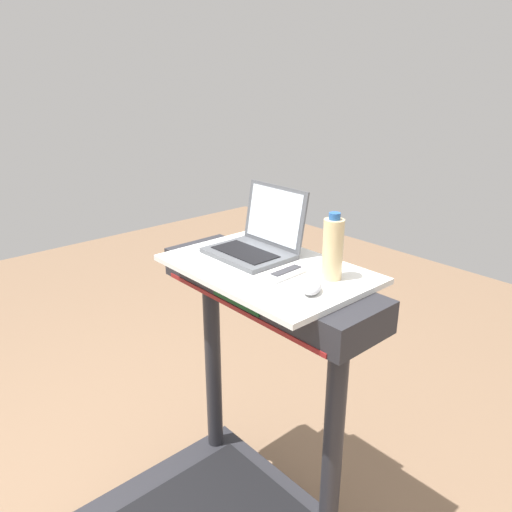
{
  "coord_description": "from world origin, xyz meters",
  "views": [
    {
      "loc": [
        1.18,
        -0.4,
        1.77
      ],
      "look_at": [
        0.0,
        0.65,
        1.19
      ],
      "focal_mm": 34.62,
      "sensor_mm": 36.0,
      "label": 1
    }
  ],
  "objects_px": {
    "water_bottle": "(333,248)",
    "laptop": "(257,241)",
    "computer_mouse": "(312,287)",
    "tv_remote": "(286,273)"
  },
  "relations": [
    {
      "from": "water_bottle",
      "to": "laptop",
      "type": "bearing_deg",
      "value": -176.17
    },
    {
      "from": "laptop",
      "to": "computer_mouse",
      "type": "relative_size",
      "value": 3.04
    },
    {
      "from": "computer_mouse",
      "to": "tv_remote",
      "type": "height_order",
      "value": "computer_mouse"
    },
    {
      "from": "laptop",
      "to": "water_bottle",
      "type": "relative_size",
      "value": 1.36
    },
    {
      "from": "laptop",
      "to": "water_bottle",
      "type": "xyz_separation_m",
      "value": [
        0.34,
        0.02,
        0.05
      ]
    },
    {
      "from": "computer_mouse",
      "to": "laptop",
      "type": "bearing_deg",
      "value": 130.94
    },
    {
      "from": "water_bottle",
      "to": "tv_remote",
      "type": "height_order",
      "value": "water_bottle"
    },
    {
      "from": "laptop",
      "to": "tv_remote",
      "type": "bearing_deg",
      "value": -18.49
    },
    {
      "from": "laptop",
      "to": "computer_mouse",
      "type": "distance_m",
      "value": 0.39
    },
    {
      "from": "tv_remote",
      "to": "computer_mouse",
      "type": "bearing_deg",
      "value": -12.34
    }
  ]
}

